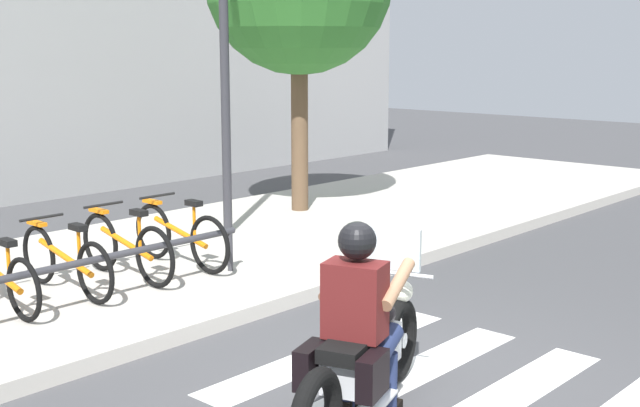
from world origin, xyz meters
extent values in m
plane|color=#424244|center=(0.00, 0.00, 0.00)|extent=(48.00, 48.00, 0.00)
cube|color=#B7B2A8|center=(0.00, 4.10, 0.07)|extent=(24.00, 4.40, 0.15)
cube|color=white|center=(0.29, -0.80, 0.00)|extent=(2.80, 0.40, 0.01)
cube|color=white|center=(0.29, 0.00, 0.00)|extent=(2.80, 0.40, 0.01)
cube|color=white|center=(0.29, 0.80, 0.00)|extent=(2.80, 0.40, 0.01)
torus|color=black|center=(0.19, 0.00, 0.33)|extent=(0.67, 0.32, 0.66)
cylinder|color=silver|center=(0.19, 0.00, 0.33)|extent=(0.14, 0.13, 0.12)
cube|color=silver|center=(-0.55, -0.24, 0.47)|extent=(0.91, 0.54, 0.28)
ellipsoid|color=black|center=(-0.35, -0.18, 0.69)|extent=(0.58, 0.43, 0.22)
cube|color=black|center=(-0.76, -0.31, 0.62)|extent=(0.62, 0.44, 0.10)
cube|color=black|center=(-0.99, -0.16, 0.51)|extent=(0.34, 0.21, 0.28)
cube|color=black|center=(-0.86, -0.57, 0.51)|extent=(0.34, 0.21, 0.28)
cylinder|color=silver|center=(0.04, -0.05, 0.91)|extent=(0.22, 0.60, 0.03)
sphere|color=white|center=(0.24, 0.02, 0.71)|extent=(0.18, 0.18, 0.18)
cube|color=silver|center=(0.07, -0.04, 1.09)|extent=(0.16, 0.39, 0.32)
cube|color=#591919|center=(-0.70, -0.29, 0.92)|extent=(0.37, 0.46, 0.52)
sphere|color=black|center=(-0.67, -0.28, 1.32)|extent=(0.26, 0.26, 0.26)
cylinder|color=#9E7051|center=(-0.55, -0.01, 1.00)|extent=(0.52, 0.25, 0.26)
cylinder|color=#9E7051|center=(-0.41, -0.43, 1.00)|extent=(0.52, 0.25, 0.26)
cylinder|color=#1E284C|center=(-0.60, -0.09, 0.56)|extent=(0.46, 0.27, 0.24)
cylinder|color=#1E284C|center=(-0.49, -0.05, 0.24)|extent=(0.11, 0.11, 0.48)
cube|color=black|center=(-0.45, -0.04, 0.04)|extent=(0.26, 0.17, 0.08)
cylinder|color=#1E284C|center=(-0.51, -0.40, 0.56)|extent=(0.46, 0.27, 0.24)
cylinder|color=#1E284C|center=(-0.39, -0.36, 0.24)|extent=(0.11, 0.11, 0.48)
torus|color=black|center=(-1.28, 3.08, 0.45)|extent=(0.05, 0.59, 0.59)
cylinder|color=orange|center=(-1.28, 3.33, 0.66)|extent=(0.04, 0.04, 0.36)
cube|color=black|center=(-1.28, 3.33, 0.85)|extent=(0.10, 0.20, 0.06)
torus|color=black|center=(-0.55, 4.11, 0.46)|extent=(0.06, 0.62, 0.62)
torus|color=black|center=(-0.56, 3.05, 0.46)|extent=(0.06, 0.62, 0.62)
cylinder|color=orange|center=(-0.55, 3.58, 0.53)|extent=(0.07, 0.94, 0.26)
cylinder|color=orange|center=(-0.55, 3.32, 0.68)|extent=(0.04, 0.04, 0.38)
cube|color=black|center=(-0.55, 3.32, 0.87)|extent=(0.10, 0.20, 0.06)
cylinder|color=black|center=(-0.55, 4.00, 0.87)|extent=(0.48, 0.04, 0.03)
cube|color=orange|center=(-0.55, 4.11, 0.80)|extent=(0.08, 0.28, 0.04)
torus|color=black|center=(0.18, 4.08, 0.48)|extent=(0.06, 0.65, 0.65)
torus|color=black|center=(0.17, 3.08, 0.48)|extent=(0.06, 0.65, 0.65)
cylinder|color=orange|center=(0.17, 3.58, 0.55)|extent=(0.07, 0.89, 0.25)
cylinder|color=orange|center=(0.17, 3.33, 0.71)|extent=(0.04, 0.04, 0.40)
cube|color=black|center=(0.17, 3.33, 0.91)|extent=(0.10, 0.20, 0.06)
cylinder|color=black|center=(0.17, 3.98, 0.91)|extent=(0.48, 0.04, 0.03)
cube|color=orange|center=(0.18, 4.08, 0.83)|extent=(0.08, 0.28, 0.04)
torus|color=black|center=(0.90, 4.09, 0.48)|extent=(0.06, 0.65, 0.65)
torus|color=black|center=(0.89, 3.07, 0.48)|extent=(0.06, 0.65, 0.65)
cylinder|color=orange|center=(0.89, 3.58, 0.55)|extent=(0.07, 0.91, 0.25)
cylinder|color=orange|center=(0.89, 3.33, 0.71)|extent=(0.04, 0.04, 0.40)
cube|color=black|center=(0.89, 3.33, 0.91)|extent=(0.10, 0.20, 0.06)
cylinder|color=black|center=(0.90, 3.99, 0.91)|extent=(0.48, 0.04, 0.03)
cube|color=orange|center=(0.90, 4.09, 0.83)|extent=(0.08, 0.28, 0.04)
cylinder|color=#333338|center=(-0.91, 3.03, 0.60)|extent=(4.21, 0.07, 0.07)
cylinder|color=#333338|center=(1.14, 3.03, 0.38)|extent=(0.06, 0.06, 0.45)
cylinder|color=#2D2D33|center=(2.41, 4.50, 2.19)|extent=(0.12, 0.12, 4.39)
cylinder|color=brown|center=(4.23, 4.90, 1.29)|extent=(0.25, 0.25, 2.59)
camera|label=1|loc=(-4.85, -3.73, 2.59)|focal=47.05mm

